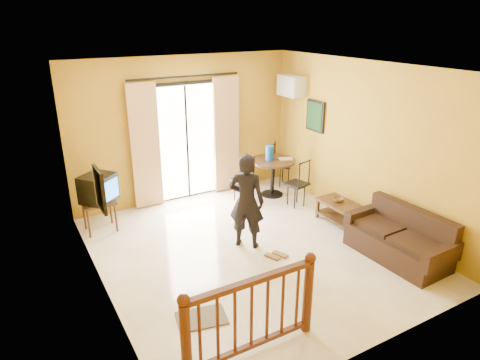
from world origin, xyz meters
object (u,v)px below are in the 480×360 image
sofa (400,240)px  television (98,188)px  dining_table (273,167)px  coffee_table (341,210)px  standing_person (246,201)px

sofa → television: bearing=138.0°
television → sofa: (3.72, -3.14, -0.49)m
dining_table → coffee_table: 1.75m
sofa → standing_person: standing_person is taller
coffee_table → sofa: 1.30m
coffee_table → sofa: sofa is taller
dining_table → coffee_table: (0.32, -1.69, -0.34)m
sofa → standing_person: 2.40m
television → standing_person: (1.87, -1.68, -0.00)m
television → dining_table: bearing=-42.0°
standing_person → coffee_table: bearing=-140.8°
coffee_table → sofa: size_ratio=0.54×
dining_table → standing_person: bearing=-134.9°
television → sofa: bearing=-79.6°
coffee_table → dining_table: bearing=100.8°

